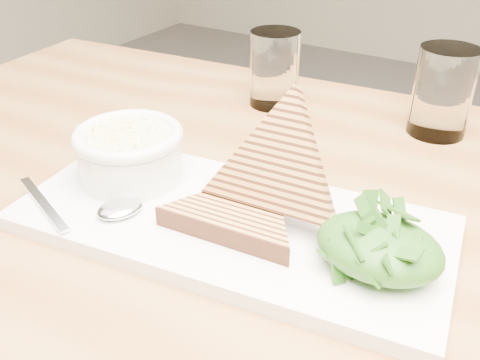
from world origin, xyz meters
The scene contains 14 objects.
table_top centered at (-0.23, 0.18, 0.71)m, with size 1.22×0.82×0.04m, color olive.
table_leg_bl centered at (-0.79, 0.54, 0.34)m, with size 0.06×0.06×0.69m, color olive.
platter centered at (-0.20, 0.13, 0.74)m, with size 0.44×0.20×0.02m, color white.
soup_bowl centered at (-0.34, 0.14, 0.77)m, with size 0.12×0.12×0.05m, color white.
soup centered at (-0.34, 0.14, 0.80)m, with size 0.10×0.10×0.01m, color #F7EBA4.
bowl_rim centered at (-0.34, 0.14, 0.80)m, with size 0.12×0.12×0.01m, color white.
sandwich_flat centered at (-0.19, 0.12, 0.76)m, with size 0.17×0.17×0.02m, color #B9813D, non-canonical shape.
sandwich_lean centered at (-0.16, 0.16, 0.80)m, with size 0.17×0.17×0.09m, color #B9813D, non-canonical shape.
salad_base centered at (-0.05, 0.13, 0.77)m, with size 0.11×0.09×0.04m, color #1C4511.
arugula_pile centered at (-0.05, 0.13, 0.77)m, with size 0.11×0.10×0.05m, color #2D681B, non-canonical shape.
spoon_bowl centered at (-0.30, 0.07, 0.75)m, with size 0.04×0.05×0.01m, color silver.
spoon_handle centered at (-0.38, 0.04, 0.75)m, with size 0.12×0.01×0.00m, color silver.
glass_near centered at (-0.33, 0.45, 0.79)m, with size 0.08×0.08×0.12m, color white.
glass_far centered at (-0.08, 0.48, 0.79)m, with size 0.08×0.08×0.12m, color white.
Camera 1 is at (0.04, -0.25, 1.06)m, focal length 40.00 mm.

